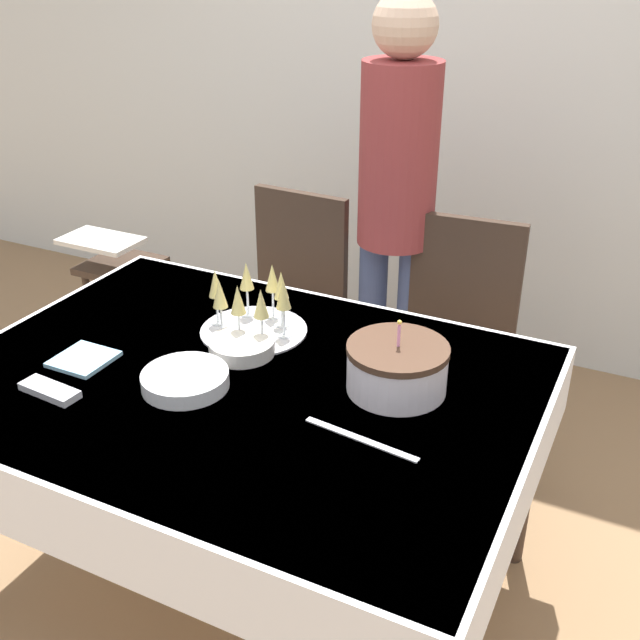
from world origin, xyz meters
TOP-DOWN VIEW (x-y plane):
  - ground_plane at (0.00, 0.00)m, footprint 12.00×12.00m
  - wall_back at (0.00, 1.88)m, footprint 8.00×0.05m
  - dining_table at (0.00, 0.00)m, footprint 1.56×1.13m
  - dining_chair_far_left at (-0.34, 0.89)m, footprint 0.44×0.44m
  - dining_chair_far_right at (0.34, 0.89)m, footprint 0.45×0.45m
  - birthday_cake at (0.40, 0.13)m, footprint 0.26×0.26m
  - champagne_tray at (-0.10, 0.24)m, footprint 0.32×0.32m
  - plate_stack_main at (-0.10, -0.10)m, footprint 0.23×0.23m
  - plate_stack_dessert at (-0.06, 0.11)m, footprint 0.19×0.19m
  - cake_knife at (0.40, -0.11)m, footprint 0.30×0.05m
  - fork_pile at (-0.39, -0.29)m, footprint 0.17×0.07m
  - napkin_pile at (-0.43, -0.12)m, footprint 0.15×0.15m
  - person_standing at (0.05, 1.02)m, footprint 0.28×0.28m
  - high_chair at (-1.15, 0.85)m, footprint 0.33×0.35m
  - gift_bag at (-1.16, 0.11)m, footprint 0.20×0.12m

SIDE VIEW (x-z plane):
  - ground_plane at x=0.00m, z-range 0.00..0.00m
  - gift_bag at x=-1.16m, z-range 0.00..0.22m
  - high_chair at x=-1.15m, z-range 0.13..0.84m
  - dining_chair_far_left at x=-0.34m, z-range 0.05..1.01m
  - dining_chair_far_right at x=0.34m, z-range 0.05..1.01m
  - dining_table at x=0.00m, z-range 0.29..1.06m
  - cake_knife at x=0.40m, z-range 0.77..0.78m
  - napkin_pile at x=-0.43m, z-range 0.77..0.79m
  - fork_pile at x=-0.39m, z-range 0.77..0.79m
  - plate_stack_main at x=-0.10m, z-range 0.77..0.82m
  - plate_stack_dessert at x=-0.06m, z-range 0.77..0.82m
  - birthday_cake at x=0.40m, z-range 0.74..0.94m
  - champagne_tray at x=-0.10m, z-range 0.78..0.96m
  - person_standing at x=0.05m, z-range 0.18..1.85m
  - wall_back at x=0.00m, z-range 0.00..2.70m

